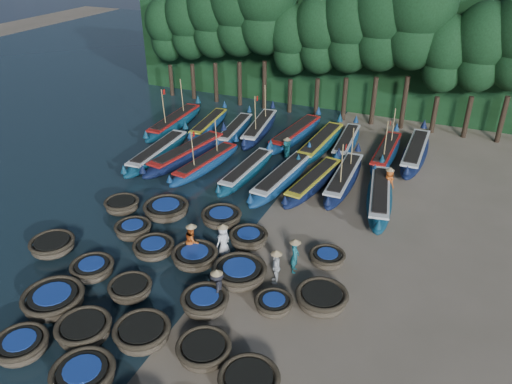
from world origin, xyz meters
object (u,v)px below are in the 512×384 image
at_px(long_boat_1, 158,152).
at_px(long_boat_2, 187,154).
at_px(coracle_10, 53,245).
at_px(coracle_23, 249,238).
at_px(coracle_7, 142,333).
at_px(long_boat_6, 314,181).
at_px(coracle_14, 274,304).
at_px(long_boat_11, 235,130).
at_px(coracle_2, 84,376).
at_px(fisherman_6, 389,181).
at_px(coracle_22, 221,217).
at_px(long_boat_3, 206,163).
at_px(fisherman_4, 276,266).
at_px(fisherman_2, 192,240).
at_px(coracle_19, 322,299).
at_px(coracle_15, 133,230).
at_px(coracle_11, 93,269).
at_px(long_boat_9, 175,122).
at_px(long_boat_10, 209,124).
at_px(long_boat_7, 344,179).
at_px(fisherman_5, 287,151).
at_px(long_boat_8, 380,196).
at_px(coracle_9, 249,382).
at_px(long_boat_15, 346,142).
at_px(coracle_6, 84,330).
at_px(coracle_8, 204,350).
at_px(long_boat_17, 415,152).
at_px(coracle_16, 154,248).
at_px(coracle_1, 21,346).
at_px(coracle_20, 122,205).
at_px(long_boat_14, 321,143).
at_px(coracle_12, 130,289).
at_px(long_boat_13, 296,134).
at_px(long_boat_4, 247,171).
at_px(fisherman_3, 217,287).
at_px(long_boat_5, 283,177).
at_px(long_boat_16, 386,153).
at_px(fisherman_1, 295,255).
at_px(coracle_21, 166,209).
at_px(long_boat_12, 260,128).
at_px(coracle_24, 327,258).

height_order(long_boat_1, long_boat_2, long_boat_2).
bearing_deg(coracle_10, coracle_23, 27.14).
relative_size(coracle_7, long_boat_6, 0.29).
height_order(coracle_14, long_boat_11, long_boat_11).
bearing_deg(coracle_2, fisherman_6, 68.96).
distance_m(coracle_22, long_boat_3, 6.66).
bearing_deg(fisherman_4, fisherman_2, -110.50).
bearing_deg(coracle_19, coracle_15, 172.77).
relative_size(coracle_11, long_boat_6, 0.26).
relative_size(long_boat_9, long_boat_10, 1.18).
distance_m(long_boat_7, fisherman_2, 10.92).
bearing_deg(fisherman_5, long_boat_8, 34.79).
relative_size(coracle_9, long_boat_15, 0.30).
bearing_deg(fisherman_5, coracle_6, -35.48).
xyz_separation_m(coracle_8, fisherman_5, (-3.14, 17.04, 0.47)).
bearing_deg(long_boat_15, coracle_19, -82.24).
height_order(long_boat_9, long_boat_17, long_boat_9).
height_order(coracle_10, coracle_16, coracle_10).
distance_m(coracle_16, long_boat_2, 10.62).
bearing_deg(coracle_1, coracle_20, 106.52).
xyz_separation_m(coracle_14, long_boat_1, (-12.60, 10.68, 0.18)).
bearing_deg(fisherman_4, long_boat_9, -152.06).
height_order(fisherman_5, fisherman_6, fisherman_5).
xyz_separation_m(coracle_14, long_boat_14, (-3.05, 16.44, 0.20)).
distance_m(coracle_7, coracle_23, 7.59).
bearing_deg(coracle_12, long_boat_10, 108.36).
relative_size(coracle_8, long_boat_13, 0.26).
bearing_deg(long_boat_7, long_boat_14, 120.82).
bearing_deg(long_boat_15, long_boat_10, -179.28).
bearing_deg(long_boat_4, fisherman_3, -69.18).
distance_m(coracle_15, coracle_19, 10.41).
relative_size(long_boat_1, long_boat_15, 1.11).
bearing_deg(fisherman_2, long_boat_14, -33.26).
bearing_deg(long_boat_2, long_boat_15, 43.82).
height_order(long_boat_15, fisherman_3, fisherman_3).
bearing_deg(long_boat_5, coracle_14, -65.60).
relative_size(long_boat_16, fisherman_3, 4.32).
distance_m(coracle_1, coracle_16, 7.32).
height_order(coracle_2, coracle_23, coracle_2).
xyz_separation_m(long_boat_4, long_boat_8, (8.24, -0.04, 0.04)).
bearing_deg(long_boat_5, fisherman_1, -60.08).
relative_size(long_boat_2, long_boat_8, 1.07).
height_order(coracle_14, fisherman_2, fisherman_2).
bearing_deg(long_boat_8, coracle_21, -159.76).
distance_m(coracle_2, coracle_6, 2.27).
bearing_deg(long_boat_16, long_boat_12, 176.36).
bearing_deg(coracle_10, fisherman_1, 16.46).
bearing_deg(coracle_24, coracle_11, -151.74).
relative_size(coracle_1, long_boat_8, 0.26).
bearing_deg(coracle_22, long_boat_12, 104.06).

